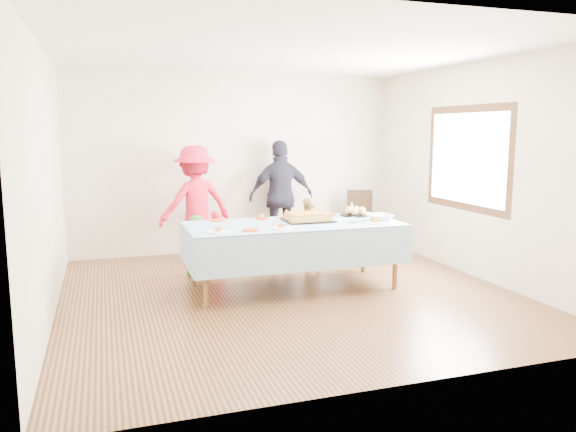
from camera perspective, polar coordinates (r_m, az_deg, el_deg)
name	(u,v)px	position (r m, az deg, el deg)	size (l,w,h in m)	color
ground	(289,293)	(6.52, 0.06, -7.84)	(5.00, 5.00, 0.00)	#412212
room_walls	(293,138)	(6.27, 0.53, 7.93)	(5.04, 5.04, 2.72)	#C0B09D
party_table	(294,228)	(6.57, 0.57, -1.21)	(2.50, 1.10, 0.78)	brown
birthday_cake	(308,217)	(6.69, 2.05, -0.14)	(0.57, 0.44, 0.10)	black
rolls_tray	(355,212)	(7.18, 6.83, 0.40)	(0.37, 0.37, 0.11)	black
punch_bowl	(380,217)	(6.83, 9.30, -0.14)	(0.32, 0.32, 0.08)	silver
party_hat	(352,208)	(7.32, 6.48, 0.86)	(0.10, 0.10, 0.17)	silver
fork_pile	(354,220)	(6.66, 6.74, -0.37)	(0.24, 0.18, 0.07)	white
plate_red_far_a	(217,220)	(6.79, -7.18, -0.43)	(0.19, 0.19, 0.01)	red
plate_red_far_b	(262,219)	(6.87, -2.69, -0.26)	(0.16, 0.16, 0.01)	red
plate_red_far_c	(287,218)	(6.91, -0.11, -0.20)	(0.20, 0.20, 0.01)	red
plate_red_far_d	(328,215)	(7.18, 4.06, 0.12)	(0.20, 0.20, 0.01)	red
plate_red_near	(250,230)	(6.09, -3.84, -1.43)	(0.19, 0.19, 0.01)	red
plate_white_left	(218,232)	(6.03, -7.09, -1.59)	(0.24, 0.24, 0.01)	white
plate_white_mid	(281,228)	(6.20, -0.69, -1.24)	(0.24, 0.24, 0.01)	white
plate_white_right	(376,223)	(6.65, 8.89, -0.66)	(0.24, 0.24, 0.01)	white
dining_chair	(360,216)	(8.88, 7.37, -0.04)	(0.50, 0.50, 0.93)	black
toddler_left	(215,238)	(7.80, -7.38, -2.24)	(0.28, 0.18, 0.77)	red
toddler_mid	(197,246)	(7.21, -9.21, -3.04)	(0.39, 0.26, 0.80)	#3D7025
toddler_right	(307,231)	(7.79, 1.97, -1.56)	(0.45, 0.35, 0.94)	tan
adult_left	(195,203)	(8.12, -9.39, 1.27)	(1.06, 0.61, 1.64)	red
adult_right	(281,196)	(8.59, -0.70, 2.01)	(1.00, 0.42, 1.71)	#272635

